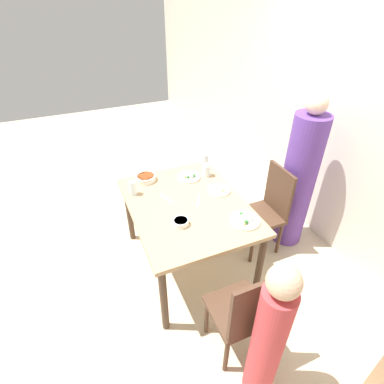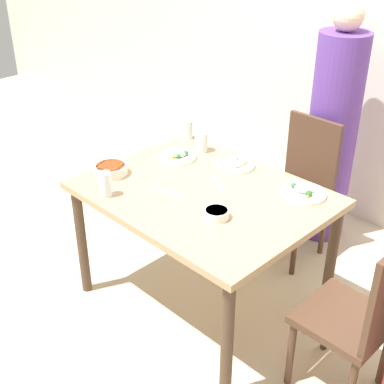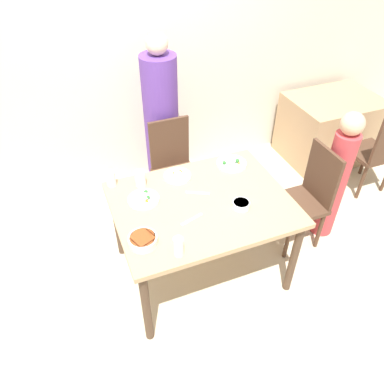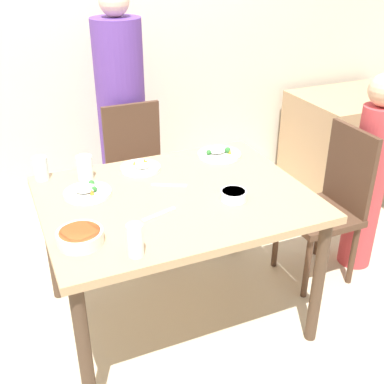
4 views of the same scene
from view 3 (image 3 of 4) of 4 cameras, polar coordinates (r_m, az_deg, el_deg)
The scene contains 19 objects.
ground_plane at distance 3.30m, azimuth 1.29°, elevation -11.58°, with size 10.00×10.00×0.00m, color beige.
wall_back at distance 3.75m, azimuth -8.18°, elevation 20.35°, with size 10.00×0.06×2.70m.
dining_table at distance 2.80m, azimuth 1.49°, elevation -2.84°, with size 1.29×1.00×0.77m.
chair_adult_spot at distance 3.54m, azimuth -2.78°, elevation 3.90°, with size 0.40×0.40×0.94m.
chair_child_spot at distance 3.35m, azimuth 17.06°, elevation -0.56°, with size 0.40×0.40×0.94m.
person_adult at distance 3.67m, azimuth -4.64°, elevation 9.95°, with size 0.33×0.33×1.64m.
person_child at distance 3.44m, azimuth 21.00°, elevation 1.86°, with size 0.20×0.20×1.24m.
bowl_curry at distance 2.45m, azimuth -7.50°, elevation -7.28°, with size 0.19×0.19×0.06m.
plate_rice_adult at distance 3.12m, azimuth 6.00°, elevation 4.45°, with size 0.25×0.25×0.05m.
plate_rice_child at distance 2.77m, azimuth -7.42°, elevation -0.97°, with size 0.23×0.23×0.05m.
plate_noodles at distance 2.97m, azimuth -2.21°, elevation 2.48°, with size 0.22×0.22×0.05m.
bowl_rice_small at distance 2.71m, azimuth 7.48°, elevation -1.88°, with size 0.13×0.13×0.05m.
glass_water_tall at distance 2.34m, azimuth -2.07°, elevation -8.33°, with size 0.07×0.07×0.14m.
glass_water_short at distance 2.92m, azimuth -12.27°, elevation 1.99°, with size 0.07×0.07×0.12m.
glass_water_center at distance 2.88m, azimuth -7.88°, elevation 2.04°, with size 0.08×0.08×0.13m.
fork_steel at distance 2.82m, azimuth 0.85°, elevation -0.13°, with size 0.17×0.10×0.01m.
spoon_steel at distance 2.60m, azimuth -0.03°, elevation -4.20°, with size 0.18×0.07×0.01m.
background_table at distance 4.69m, azimuth 20.13°, elevation 9.15°, with size 0.99×0.75×0.73m.
chair_background at distance 4.20m, azimuth 26.37°, elevation 5.74°, with size 0.40×0.40×0.94m.
Camera 3 is at (-0.82, -1.89, 2.58)m, focal length 35.00 mm.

